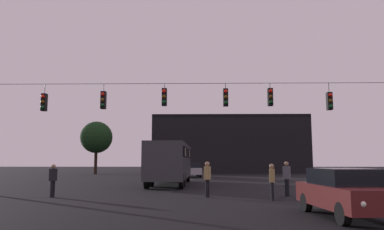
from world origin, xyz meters
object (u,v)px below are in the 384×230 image
at_px(pedestrian_crossing_left, 53,179).
at_px(tree_left_silhouette, 96,137).
at_px(car_far_left, 192,170).
at_px(pedestrian_crossing_center, 272,180).
at_px(pedestrian_crossing_right, 207,177).
at_px(car_near_right, 346,192).
at_px(city_bus, 171,160).
at_px(pedestrian_near_bus, 287,176).

height_order(pedestrian_crossing_left, tree_left_silhouette, tree_left_silhouette).
relative_size(car_far_left, tree_left_silhouette, 0.63).
xyz_separation_m(pedestrian_crossing_center, pedestrian_crossing_right, (-2.88, 1.43, 0.06)).
bearing_deg(car_near_right, pedestrian_crossing_left, 152.40).
xyz_separation_m(pedestrian_crossing_right, tree_left_silhouette, (-14.27, 30.96, 3.93)).
distance_m(city_bus, pedestrian_near_bus, 11.17).
distance_m(car_near_right, pedestrian_crossing_left, 13.32).
xyz_separation_m(city_bus, pedestrian_crossing_right, (2.54, -9.54, -0.88)).
relative_size(car_near_right, pedestrian_crossing_right, 2.56).
bearing_deg(car_near_right, car_far_left, 100.67).
bearing_deg(car_near_right, pedestrian_crossing_center, 105.56).
bearing_deg(tree_left_silhouette, pedestrian_near_bus, -59.03).
relative_size(car_near_right, pedestrian_near_bus, 2.55).
bearing_deg(pedestrian_crossing_left, city_bus, 62.58).
relative_size(city_bus, car_far_left, 2.47).
distance_m(car_far_left, pedestrian_near_bus, 22.74).
bearing_deg(city_bus, tree_left_silhouette, 118.69).
xyz_separation_m(car_far_left, pedestrian_near_bus, (5.22, -22.13, 0.19)).
relative_size(car_near_right, tree_left_silhouette, 0.63).
relative_size(car_near_right, car_far_left, 0.99).
xyz_separation_m(car_far_left, pedestrian_crossing_left, (-6.35, -22.80, 0.10)).
bearing_deg(car_far_left, pedestrian_crossing_left, -105.56).
bearing_deg(pedestrian_crossing_right, city_bus, 104.93).
relative_size(pedestrian_crossing_right, tree_left_silhouette, 0.24).
distance_m(pedestrian_crossing_left, pedestrian_crossing_center, 10.53).
relative_size(pedestrian_crossing_right, pedestrian_near_bus, 1.00).
bearing_deg(car_near_right, city_bus, 113.16).
xyz_separation_m(car_far_left, pedestrian_crossing_center, (4.10, -24.09, 0.12)).
height_order(pedestrian_crossing_left, pedestrian_near_bus, pedestrian_near_bus).
height_order(car_near_right, car_far_left, same).
bearing_deg(pedestrian_near_bus, pedestrian_crossing_right, -172.54).
xyz_separation_m(car_far_left, tree_left_silhouette, (-13.05, 8.31, 4.11)).
bearing_deg(pedestrian_near_bus, tree_left_silhouette, 120.97).
bearing_deg(tree_left_silhouette, pedestrian_crossing_center, -62.11).
bearing_deg(pedestrian_near_bus, car_far_left, 103.26).
distance_m(pedestrian_crossing_left, pedestrian_crossing_right, 7.57).
relative_size(car_far_left, pedestrian_crossing_center, 2.75).
relative_size(city_bus, pedestrian_crossing_center, 6.78).
distance_m(car_near_right, pedestrian_crossing_right, 7.61).
bearing_deg(tree_left_silhouette, car_near_right, -63.60).
bearing_deg(pedestrian_crossing_right, pedestrian_crossing_center, -26.42).
height_order(car_near_right, pedestrian_near_bus, pedestrian_near_bus).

